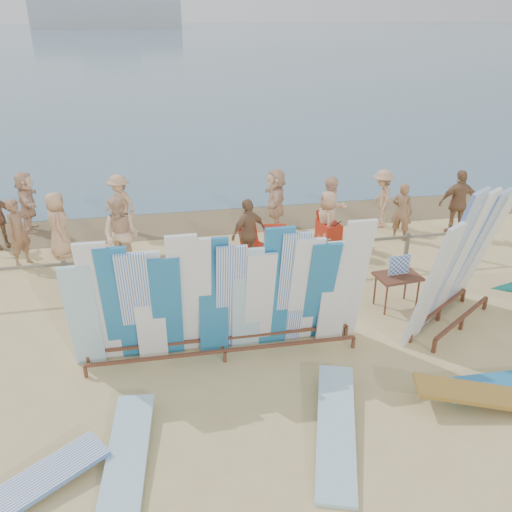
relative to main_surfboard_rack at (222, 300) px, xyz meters
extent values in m
plane|color=#D6BC7B|center=(0.92, -0.12, -1.17)|extent=(160.00, 160.00, 0.00)
cube|color=slate|center=(0.92, 127.88, -1.17)|extent=(320.00, 240.00, 0.02)
cube|color=brown|center=(0.92, 7.08, -1.17)|extent=(40.00, 2.60, 0.01)
cube|color=#999EA3|center=(-11.08, 179.88, 2.85)|extent=(45.00, 8.00, 8.00)
cube|color=#746C58|center=(0.92, 2.88, -0.37)|extent=(12.00, 0.06, 0.06)
cube|color=#746C58|center=(-3.08, 2.88, -0.72)|extent=(0.08, 0.08, 0.90)
cube|color=#746C58|center=(-1.08, 2.88, -0.72)|extent=(0.08, 0.08, 0.90)
cube|color=#746C58|center=(0.92, 2.88, -0.72)|extent=(0.08, 0.08, 0.90)
cube|color=#746C58|center=(2.92, 2.88, -0.72)|extent=(0.08, 0.08, 0.90)
cube|color=#746C58|center=(4.92, 2.88, -0.72)|extent=(0.08, 0.08, 0.90)
cube|color=#746C58|center=(6.92, 2.88, -0.72)|extent=(0.08, 0.08, 0.90)
cube|color=brown|center=(0.00, -0.21, -0.94)|extent=(4.87, 0.09, 0.06)
cube|color=brown|center=(0.00, 0.21, -0.94)|extent=(4.87, 0.09, 0.06)
cube|color=#8BC3DF|center=(-2.38, 0.02, -0.10)|extent=(0.52, 0.55, 2.15)
cube|color=white|center=(-2.08, 0.02, 0.11)|extent=(0.52, 0.71, 2.57)
cube|color=#2273AE|center=(-1.78, 0.01, 0.06)|extent=(0.52, 0.72, 2.46)
cube|color=white|center=(-1.48, 0.01, 0.00)|extent=(0.52, 0.79, 2.35)
cube|color=white|center=(-1.27, 0.01, -0.02)|extent=(0.52, 0.53, 2.31)
cube|color=#2273AE|center=(-0.97, 0.01, -0.08)|extent=(0.52, 0.66, 2.18)
cube|color=white|center=(-0.67, 0.00, 0.13)|extent=(0.52, 0.78, 2.60)
cube|color=white|center=(-0.45, 0.00, 0.08)|extent=(0.52, 0.73, 2.51)
cube|color=#2273AE|center=(-0.15, 0.00, 0.05)|extent=(0.52, 0.52, 2.46)
cube|color=white|center=(0.15, 0.00, -0.01)|extent=(0.52, 0.69, 2.32)
cube|color=#8BC3DF|center=(0.44, 0.00, -0.06)|extent=(0.52, 0.62, 2.24)
cube|color=white|center=(0.66, 0.00, -0.11)|extent=(0.52, 0.65, 2.13)
cube|color=#2273AE|center=(0.96, -0.01, 0.12)|extent=(0.52, 0.63, 2.58)
cube|color=white|center=(1.26, -0.01, 0.06)|extent=(0.52, 0.68, 2.47)
cube|color=white|center=(1.48, -0.01, 0.01)|extent=(0.52, 0.73, 2.36)
cube|color=#2273AE|center=(1.78, -0.01, -0.05)|extent=(0.52, 0.76, 2.25)
cube|color=white|center=(2.07, -0.02, -0.07)|extent=(0.52, 0.49, 2.21)
cube|color=white|center=(2.37, -0.02, 0.14)|extent=(0.52, 0.69, 2.62)
cube|color=brown|center=(4.76, -0.03, -0.90)|extent=(1.87, 1.31, 0.07)
cube|color=brown|center=(4.48, 0.37, -0.90)|extent=(1.87, 1.31, 0.07)
cube|color=white|center=(3.77, -0.42, 0.10)|extent=(0.88, 0.89, 2.55)
cube|color=white|center=(4.20, -0.12, 0.35)|extent=(0.97, 1.03, 3.04)
cube|color=white|center=(4.63, 0.18, 0.29)|extent=(0.99, 1.05, 2.92)
cube|color=white|center=(5.07, 0.47, 0.22)|extent=(1.00, 1.06, 2.80)
cube|color=white|center=(5.42, 0.72, 0.16)|extent=(1.00, 1.08, 2.67)
cube|color=brown|center=(3.85, 1.08, -0.45)|extent=(0.97, 0.73, 0.05)
cube|color=white|center=(3.85, 1.08, -0.18)|extent=(0.48, 0.08, 0.43)
cube|color=#8BC3DF|center=(-1.71, -2.47, -1.17)|extent=(0.86, 2.74, 0.23)
cube|color=#8BC3DF|center=(1.37, -2.35, -1.17)|extent=(1.38, 2.74, 0.27)
cube|color=olive|center=(4.11, -2.28, -1.17)|extent=(2.74, 1.22, 0.43)
cube|color=white|center=(-3.19, -2.80, -1.17)|extent=(2.57, 1.94, 0.24)
cube|color=#2273AE|center=(4.63, -1.91, -1.17)|extent=(2.73, 0.74, 0.27)
cube|color=red|center=(1.86, 3.82, -0.85)|extent=(0.63, 0.58, 0.05)
cube|color=red|center=(1.89, 4.06, -0.56)|extent=(0.58, 0.24, 0.56)
cube|color=red|center=(1.38, 3.96, -0.82)|extent=(0.81, 0.80, 0.05)
cube|color=red|center=(1.22, 4.17, -0.52)|extent=(0.59, 0.50, 0.60)
cube|color=red|center=(3.34, 4.14, -0.63)|extent=(0.53, 0.79, 0.54)
cube|color=red|center=(3.30, 4.43, -0.29)|extent=(0.46, 0.22, 0.34)
imported|color=#8C6042|center=(5.55, 4.58, -0.37)|extent=(0.66, 0.61, 1.60)
imported|color=#8C6042|center=(7.22, 4.59, -0.24)|extent=(1.14, 0.62, 1.86)
imported|color=beige|center=(-1.88, 3.96, -0.23)|extent=(1.02, 0.80, 1.89)
imported|color=beige|center=(3.58, 4.69, -0.25)|extent=(0.97, 0.61, 1.85)
imported|color=#8C6042|center=(1.14, 3.70, -0.31)|extent=(1.10, 0.88, 1.73)
imported|color=beige|center=(2.30, 5.80, -0.25)|extent=(0.85, 1.78, 1.84)
imported|color=tan|center=(5.40, 5.59, -0.33)|extent=(0.68, 1.17, 1.69)
imported|color=beige|center=(-4.58, 7.19, -0.30)|extent=(0.79, 1.68, 1.74)
imported|color=tan|center=(3.31, 4.19, -0.36)|extent=(0.52, 0.86, 1.63)
imported|color=tan|center=(-2.00, 6.57, -0.33)|extent=(1.08, 1.10, 1.69)
imported|color=#8C6042|center=(-4.36, 4.84, -0.32)|extent=(0.66, 0.70, 1.71)
imported|color=tan|center=(-3.49, 5.23, -0.32)|extent=(0.55, 0.89, 1.70)
camera|label=1|loc=(-1.01, -8.29, 4.67)|focal=38.00mm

